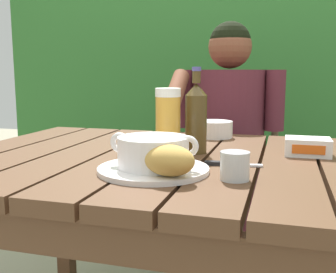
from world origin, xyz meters
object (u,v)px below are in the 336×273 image
object	(u,v)px
chair_near_diner	(231,182)
person_eating	(226,136)
soup_bowl	(153,151)
diner_bowl	(214,129)
beer_bottle	(196,117)
water_glass_small	(235,166)
table_knife	(227,164)
butter_tub	(308,147)
bread_roll	(169,160)
serving_plate	(153,169)
beer_glass	(168,122)

from	to	relation	value
chair_near_diner	person_eating	size ratio (longest dim) A/B	0.75
chair_near_diner	soup_bowl	size ratio (longest dim) A/B	4.20
person_eating	soup_bowl	size ratio (longest dim) A/B	5.60
chair_near_diner	diner_bowl	bearing A→B (deg)	-90.00
beer_bottle	water_glass_small	bearing A→B (deg)	-61.86
person_eating	table_knife	xyz separation A→B (m)	(0.11, -0.77, 0.05)
table_knife	butter_tub	bearing A→B (deg)	43.72
person_eating	soup_bowl	bearing A→B (deg)	-93.20
soup_bowl	bread_roll	bearing A→B (deg)	-49.40
person_eating	water_glass_small	world-z (taller)	person_eating
bread_roll	water_glass_small	distance (m)	0.14
beer_bottle	butter_tub	bearing A→B (deg)	9.61
serving_plate	soup_bowl	xyz separation A→B (m)	(-0.00, -0.00, 0.04)
person_eating	serving_plate	world-z (taller)	person_eating
water_glass_small	chair_near_diner	bearing A→B (deg)	97.26
bread_roll	chair_near_diner	bearing A→B (deg)	90.30
chair_near_diner	bread_roll	xyz separation A→B (m)	(0.01, -1.16, 0.36)
chair_near_diner	diner_bowl	size ratio (longest dim) A/B	7.02
bread_roll	beer_glass	xyz separation A→B (m)	(-0.08, 0.27, 0.05)
person_eating	beer_glass	bearing A→B (deg)	-96.00
butter_tub	table_knife	distance (m)	0.28
bread_roll	beer_glass	bearing A→B (deg)	106.60
soup_bowl	person_eating	bearing A→B (deg)	86.80
person_eating	butter_tub	size ratio (longest dim) A/B	9.80
chair_near_diner	person_eating	xyz separation A→B (m)	(-0.00, -0.20, 0.26)
chair_near_diner	bread_roll	bearing A→B (deg)	-89.70
bread_roll	butter_tub	world-z (taller)	bread_roll
water_glass_small	butter_tub	size ratio (longest dim) A/B	0.52
chair_near_diner	water_glass_small	bearing A→B (deg)	-82.74
beer_glass	diner_bowl	xyz separation A→B (m)	(0.07, 0.35, -0.07)
person_eating	serving_plate	size ratio (longest dim) A/B	4.60
chair_near_diner	person_eating	distance (m)	0.33
serving_plate	bread_roll	xyz separation A→B (m)	(0.06, -0.07, 0.04)
bread_roll	butter_tub	size ratio (longest dim) A/B	1.05
soup_bowl	diner_bowl	distance (m)	0.56
serving_plate	beer_bottle	bearing A→B (deg)	79.30
soup_bowl	serving_plate	bearing A→B (deg)	86.42
soup_bowl	beer_glass	bearing A→B (deg)	96.25
person_eating	chair_near_diner	bearing A→B (deg)	89.18
diner_bowl	serving_plate	bearing A→B (deg)	-95.43
butter_tub	soup_bowl	bearing A→B (deg)	-139.64
beer_bottle	table_knife	size ratio (longest dim) A/B	1.70
bread_roll	diner_bowl	xyz separation A→B (m)	(-0.01, 0.62, -0.02)
bread_roll	butter_tub	bearing A→B (deg)	51.15
serving_plate	diner_bowl	size ratio (longest dim) A/B	2.03
chair_near_diner	water_glass_small	size ratio (longest dim) A/B	14.16
chair_near_diner	diner_bowl	xyz separation A→B (m)	(-0.00, -0.53, 0.34)
soup_bowl	table_knife	size ratio (longest dim) A/B	1.49
person_eating	table_knife	size ratio (longest dim) A/B	8.32
person_eating	bread_roll	bearing A→B (deg)	-89.46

